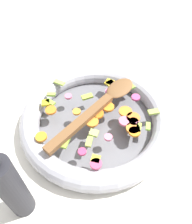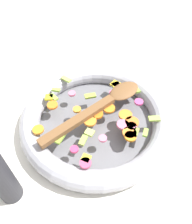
{
  "view_description": "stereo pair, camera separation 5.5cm",
  "coord_description": "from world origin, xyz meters",
  "views": [
    {
      "loc": [
        0.33,
        -0.15,
        0.47
      ],
      "look_at": [
        0.0,
        0.0,
        0.05
      ],
      "focal_mm": 35.0,
      "sensor_mm": 36.0,
      "label": 1
    },
    {
      "loc": [
        0.35,
        -0.1,
        0.47
      ],
      "look_at": [
        0.0,
        0.0,
        0.05
      ],
      "focal_mm": 35.0,
      "sensor_mm": 36.0,
      "label": 2
    }
  ],
  "objects": [
    {
      "name": "wooden_spoon",
      "position": [
        -0.01,
        0.02,
        0.06
      ],
      "size": [
        0.16,
        0.29,
        0.01
      ],
      "color": "brown",
      "rests_on": "chopped_vegetables"
    },
    {
      "name": "skillet",
      "position": [
        0.0,
        0.0,
        0.02
      ],
      "size": [
        0.39,
        0.39,
        0.05
      ],
      "color": "slate",
      "rests_on": "ground_plane"
    },
    {
      "name": "ground_plane",
      "position": [
        0.0,
        0.0,
        0.0
      ],
      "size": [
        4.0,
        4.0,
        0.0
      ],
      "primitive_type": "plane",
      "color": "silver"
    },
    {
      "name": "chopped_vegetables",
      "position": [
        0.02,
        0.01,
        0.05
      ],
      "size": [
        0.31,
        0.31,
        0.01
      ],
      "color": "orange",
      "rests_on": "skillet"
    },
    {
      "name": "pepper_mill",
      "position": [
        0.13,
        -0.22,
        0.09
      ],
      "size": [
        0.05,
        0.05,
        0.2
      ],
      "color": "#232328",
      "rests_on": "ground_plane"
    }
  ]
}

